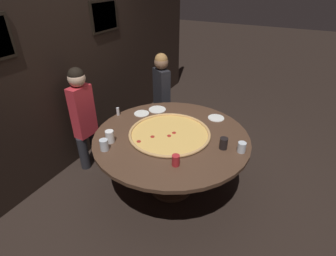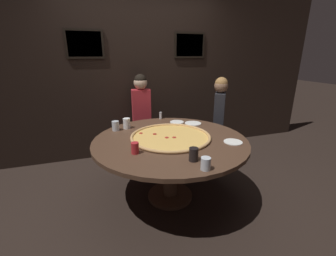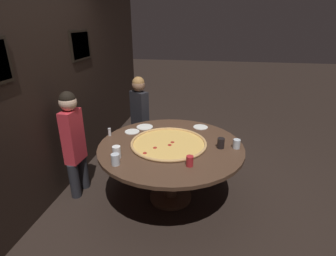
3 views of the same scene
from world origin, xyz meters
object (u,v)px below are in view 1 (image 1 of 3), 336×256
Objects in this scene: giant_pizza at (170,133)px; drink_cup_front_edge at (224,143)px; diner_side_left at (162,92)px; drink_cup_beside_pizza at (242,147)px; white_plate_right_side at (142,113)px; drink_cup_far_right at (110,137)px; condiment_shaker at (118,111)px; white_plate_beside_cup at (157,110)px; dining_table at (171,145)px; diner_far_left at (83,114)px; white_plate_far_back at (216,118)px; drink_cup_far_left at (176,160)px; drink_cup_by_shaker at (104,145)px.

drink_cup_front_edge reaches higher than giant_pizza.
drink_cup_front_edge is at bearing -4.99° from diner_side_left.
drink_cup_beside_pizza is 1.31m from white_plate_right_side.
drink_cup_far_right reaches higher than drink_cup_beside_pizza.
giant_pizza is at bearing -98.26° from condiment_shaker.
white_plate_beside_cup is at bearing 70.33° from drink_cup_beside_pizza.
drink_cup_far_right is at bearing 111.31° from drink_cup_front_edge.
condiment_shaker is at bearing 81.74° from giant_pizza.
giant_pizza is 0.59m from white_plate_right_side.
dining_table is 1.89× the size of giant_pizza.
diner_far_left is (-0.20, 0.38, -0.03)m from condiment_shaker.
white_plate_far_back is (0.59, -0.31, 0.13)m from dining_table.
white_plate_beside_cup is (0.90, 0.69, -0.05)m from drink_cup_far_left.
white_plate_right_side is (0.23, 1.29, -0.05)m from drink_cup_beside_pizza.
diner_far_left is (-0.35, 0.62, 0.02)m from white_plate_right_side.
drink_cup_beside_pizza is at bearing 97.10° from diner_far_left.
white_plate_beside_cup is 0.17× the size of diner_side_left.
diner_far_left is (-0.66, 1.48, 0.02)m from white_plate_far_back.
condiment_shaker reaches higher than giant_pizza.
condiment_shaker is (0.52, 0.29, -0.02)m from drink_cup_far_right.
drink_cup_far_right reaches higher than condiment_shaker.
giant_pizza is at bearing 149.95° from white_plate_far_back.
diner_side_left reaches higher than drink_cup_far_left.
dining_table is 0.73m from drink_cup_by_shaker.
drink_cup_front_edge is 1.55m from diner_side_left.
giant_pizza is 0.66× the size of diner_far_left.
drink_cup_beside_pizza is (0.03, -0.17, -0.01)m from drink_cup_front_edge.
drink_cup_front_edge reaches higher than condiment_shaker.
dining_table is at bearing -23.14° from diner_side_left.
dining_table is 0.82m from condiment_shaker.
diner_far_left reaches higher than white_plate_far_back.
giant_pizza is 1.15m from diner_side_left.
condiment_shaker is at bearing 28.73° from drink_cup_far_right.
diner_side_left is at bearing 5.91° from drink_cup_far_right.
drink_cup_front_edge is at bearing -94.36° from condiment_shaker.
drink_cup_far_left is at bearing -131.33° from white_plate_right_side.
drink_cup_beside_pizza is 0.54× the size of white_plate_far_back.
diner_side_left reaches higher than drink_cup_front_edge.
diner_far_left is (0.46, 0.71, -0.04)m from drink_cup_by_shaker.
diner_side_left is at bearing 22.67° from white_plate_beside_cup.
drink_cup_beside_pizza is at bearing -86.36° from dining_table.
dining_table is at bearing 31.02° from drink_cup_far_left.
drink_cup_far_left is 0.56× the size of white_plate_far_back.
condiment_shaker is (0.08, 1.53, -0.00)m from drink_cup_beside_pizza.
drink_cup_far_right is 1.24× the size of drink_cup_beside_pizza.
drink_cup_far_right is at bearing -50.66° from diner_side_left.
drink_cup_by_shaker is 0.53× the size of white_plate_beside_cup.
diner_side_left is (0.97, 0.62, -0.01)m from giant_pizza.
drink_cup_by_shaker is 0.82m from white_plate_right_side.
drink_cup_front_edge is 0.91× the size of drink_cup_far_right.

